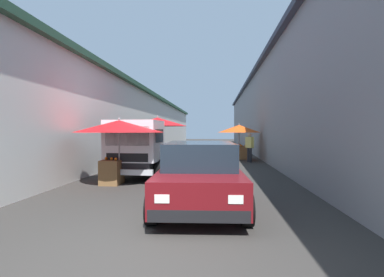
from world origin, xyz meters
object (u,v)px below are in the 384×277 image
fruit_stall_near_right (158,131)px  fruit_stall_mid_lane (239,132)px  fruit_stall_far_right (118,131)px  hatchback_car (200,174)px  vendor_by_crates (250,145)px  delivery_truck (141,149)px

fruit_stall_near_right → fruit_stall_mid_lane: bearing=-33.2°
fruit_stall_far_right → hatchback_car: size_ratio=0.72×
fruit_stall_near_right → vendor_by_crates: fruit_stall_near_right is taller
hatchback_car → vendor_by_crates: (9.27, -2.17, 0.20)m
fruit_stall_far_right → fruit_stall_near_right: fruit_stall_near_right is taller
vendor_by_crates → fruit_stall_mid_lane: bearing=15.5°
fruit_stall_mid_lane → vendor_by_crates: bearing=-164.5°
fruit_stall_near_right → fruit_stall_mid_lane: fruit_stall_near_right is taller
hatchback_car → vendor_by_crates: bearing=-13.2°
hatchback_car → vendor_by_crates: vendor_by_crates is taller
fruit_stall_far_right → fruit_stall_near_right: bearing=-16.0°
vendor_by_crates → delivery_truck: bearing=139.6°
fruit_stall_near_right → fruit_stall_mid_lane: size_ratio=0.94×
fruit_stall_far_right → fruit_stall_near_right: 2.73m
delivery_truck → vendor_by_crates: 7.10m
vendor_by_crates → fruit_stall_near_right: bearing=135.2°
fruit_stall_near_right → vendor_by_crates: (4.22, -4.20, -0.80)m
delivery_truck → fruit_stall_far_right: bearing=166.4°
vendor_by_crates → fruit_stall_far_right: bearing=144.1°
hatchback_car → vendor_by_crates: size_ratio=2.47×
hatchback_car → delivery_truck: delivery_truck is taller
hatchback_car → vendor_by_crates: 9.52m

